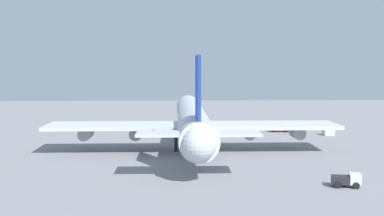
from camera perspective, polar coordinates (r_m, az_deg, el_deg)
name	(u,v)px	position (r m, az deg, el deg)	size (l,w,h in m)	color
ground_plane	(192,149)	(104.23, 0.00, -4.75)	(272.66, 272.66, 0.00)	gray
cargo_airplane	(192,120)	(102.97, 0.01, -1.41)	(68.16, 59.29, 19.26)	silver
fuel_truck	(281,127)	(131.71, 10.28, -2.24)	(2.58, 5.20, 2.39)	#B21E19
pushback_tractor	(347,180)	(75.78, 17.56, -7.94)	(3.09, 4.41, 2.01)	silver
cargo_container_fore	(328,131)	(128.10, 15.55, -2.64)	(2.39, 2.96, 1.94)	#B7BCC6
safety_cone_nose	(196,128)	(134.57, 0.46, -2.36)	(0.44, 0.44, 0.63)	orange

